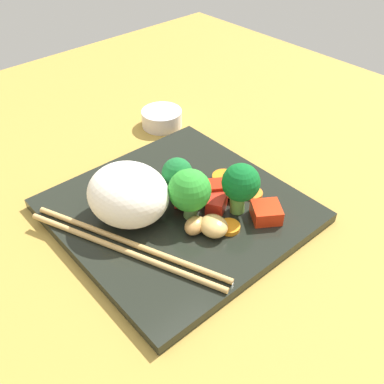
# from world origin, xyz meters

# --- Properties ---
(ground_plane) EXTENTS (1.10, 1.10, 0.02)m
(ground_plane) POSITION_xyz_m (0.00, 0.00, -0.01)
(ground_plane) COLOR olive
(square_plate) EXTENTS (0.27, 0.27, 0.01)m
(square_plate) POSITION_xyz_m (0.00, 0.00, 0.01)
(square_plate) COLOR black
(square_plate) RESTS_ON ground_plane
(rice_mound) EXTENTS (0.11, 0.11, 0.07)m
(rice_mound) POSITION_xyz_m (-0.02, -0.05, 0.05)
(rice_mound) COLOR white
(rice_mound) RESTS_ON square_plate
(broccoli_floret_0) EXTENTS (0.04, 0.04, 0.07)m
(broccoli_floret_0) POSITION_xyz_m (0.05, 0.05, 0.05)
(broccoli_floret_0) COLOR #6CB145
(broccoli_floret_0) RESTS_ON square_plate
(broccoli_floret_1) EXTENTS (0.05, 0.05, 0.06)m
(broccoli_floret_1) POSITION_xyz_m (0.02, -0.00, 0.05)
(broccoli_floret_1) COLOR #7FB25D
(broccoli_floret_1) RESTS_ON square_plate
(broccoli_floret_2) EXTENTS (0.04, 0.04, 0.05)m
(broccoli_floret_2) POSITION_xyz_m (-0.02, 0.01, 0.05)
(broccoli_floret_2) COLOR #51983E
(broccoli_floret_2) RESTS_ON square_plate
(carrot_slice_0) EXTENTS (0.04, 0.04, 0.01)m
(carrot_slice_0) POSITION_xyz_m (0.07, 0.02, 0.02)
(carrot_slice_0) COLOR orange
(carrot_slice_0) RESTS_ON square_plate
(carrot_slice_1) EXTENTS (0.04, 0.04, 0.01)m
(carrot_slice_1) POSITION_xyz_m (-0.00, 0.08, 0.02)
(carrot_slice_1) COLOR orange
(carrot_slice_1) RESTS_ON square_plate
(carrot_slice_2) EXTENTS (0.03, 0.03, 0.00)m
(carrot_slice_2) POSITION_xyz_m (0.05, 0.08, 0.01)
(carrot_slice_2) COLOR orange
(carrot_slice_2) RESTS_ON square_plate
(pepper_chunk_0) EXTENTS (0.03, 0.04, 0.02)m
(pepper_chunk_0) POSITION_xyz_m (0.02, 0.04, 0.02)
(pepper_chunk_0) COLOR red
(pepper_chunk_0) RESTS_ON square_plate
(pepper_chunk_1) EXTENTS (0.04, 0.04, 0.02)m
(pepper_chunk_1) POSITION_xyz_m (0.00, 0.01, 0.02)
(pepper_chunk_1) COLOR red
(pepper_chunk_1) RESTS_ON square_plate
(pepper_chunk_2) EXTENTS (0.04, 0.04, 0.02)m
(pepper_chunk_2) POSITION_xyz_m (0.08, 0.06, 0.02)
(pepper_chunk_2) COLOR red
(pepper_chunk_2) RESTS_ON square_plate
(pepper_chunk_3) EXTENTS (0.03, 0.03, 0.02)m
(pepper_chunk_3) POSITION_xyz_m (0.04, 0.03, 0.02)
(pepper_chunk_3) COLOR red
(pepper_chunk_3) RESTS_ON square_plate
(chicken_piece_0) EXTENTS (0.03, 0.03, 0.02)m
(chicken_piece_0) POSITION_xyz_m (0.04, -0.01, 0.02)
(chicken_piece_0) COLOR #BB8446
(chicken_piece_0) RESTS_ON square_plate
(chicken_piece_1) EXTENTS (0.04, 0.04, 0.02)m
(chicken_piece_1) POSITION_xyz_m (0.06, -0.00, 0.02)
(chicken_piece_1) COLOR tan
(chicken_piece_1) RESTS_ON square_plate
(chicken_piece_2) EXTENTS (0.03, 0.03, 0.02)m
(chicken_piece_2) POSITION_xyz_m (-0.02, 0.04, 0.02)
(chicken_piece_2) COLOR tan
(chicken_piece_2) RESTS_ON square_plate
(chicken_piece_3) EXTENTS (0.03, 0.03, 0.02)m
(chicken_piece_3) POSITION_xyz_m (0.03, 0.06, 0.02)
(chicken_piece_3) COLOR tan
(chicken_piece_3) RESTS_ON square_plate
(chopstick_pair) EXTENTS (0.23, 0.11, 0.01)m
(chopstick_pair) POSITION_xyz_m (0.01, -0.09, 0.02)
(chopstick_pair) COLOR tan
(chopstick_pair) RESTS_ON square_plate
(sauce_cup) EXTENTS (0.06, 0.06, 0.03)m
(sauce_cup) POSITION_xyz_m (-0.18, 0.12, 0.01)
(sauce_cup) COLOR silver
(sauce_cup) RESTS_ON ground_plane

